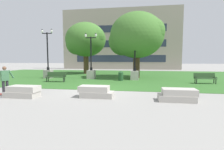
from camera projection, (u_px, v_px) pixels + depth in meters
name	position (u px, v px, depth m)	size (l,w,h in m)	color
ground_plane	(96.00, 90.00, 11.93)	(140.00, 140.00, 0.00)	gray
grass_lawn	(116.00, 76.00, 21.76)	(40.00, 20.00, 0.02)	#336628
concrete_block_center	(23.00, 92.00, 9.81)	(1.84, 0.90, 0.64)	#B2ADA3
concrete_block_left	(96.00, 92.00, 9.77)	(1.90, 0.90, 0.64)	#B2ADA3
concrete_block_right	(178.00, 95.00, 8.86)	(1.86, 0.90, 0.64)	#B2ADA3
person_skateboarder	(5.00, 79.00, 10.30)	(0.57, 1.03, 1.71)	#28282D
skateboard	(7.00, 95.00, 10.03)	(1.04, 0.33, 0.14)	maroon
park_bench_near_left	(56.00, 76.00, 16.22)	(1.83, 0.63, 0.90)	#284723
park_bench_near_right	(205.00, 78.00, 15.05)	(1.85, 0.72, 0.90)	#284723
lamp_post_right	(48.00, 68.00, 19.24)	(1.32, 0.80, 5.37)	gray
lamp_post_left	(91.00, 69.00, 18.66)	(1.32, 0.80, 4.84)	#ADA89E
lamp_post_center	(135.00, 70.00, 17.69)	(1.32, 0.80, 4.98)	#ADA89E
tree_near_right	(136.00, 36.00, 19.36)	(6.23, 5.94, 7.25)	#42301E
tree_near_left	(85.00, 40.00, 24.71)	(5.94, 5.65, 7.24)	#4C3823
trash_bin	(121.00, 76.00, 16.98)	(0.49, 0.49, 0.96)	#234C28
building_facade_distant	(120.00, 39.00, 35.63)	(24.17, 1.03, 12.31)	gray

